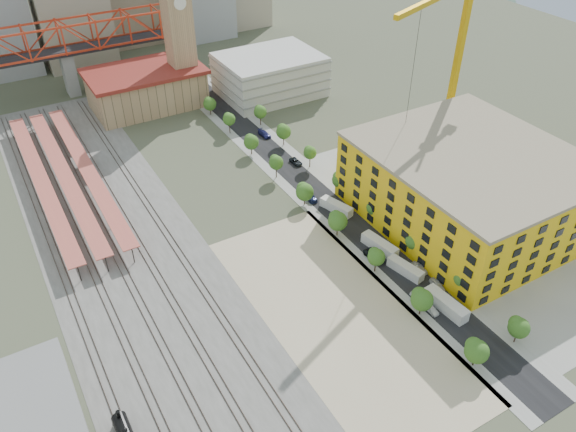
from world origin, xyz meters
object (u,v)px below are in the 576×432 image
tower_crane (457,36)px  car_0 (431,309)px  clock_tower (177,17)px  site_trailer_c (380,245)px  site_trailer_d (336,207)px  site_trailer_b (405,269)px  site_trailer_a (446,304)px  construction_building (469,186)px

tower_crane → car_0: tower_crane is taller
clock_tower → car_0: 123.93m
site_trailer_c → site_trailer_d: (0.00, 17.91, -0.08)m
site_trailer_b → site_trailer_c: bearing=77.7°
site_trailer_d → site_trailer_a: bearing=-106.8°
tower_crane → site_trailer_a: size_ratio=5.47×
clock_tower → tower_crane: 88.04m
construction_building → tower_crane: size_ratio=0.90×
clock_tower → site_trailer_d: bearing=-84.4°
site_trailer_a → car_0: (-3.00, 1.02, -0.73)m
construction_building → site_trailer_c: size_ratio=5.23×
site_trailer_d → car_0: bearing=-111.2°
clock_tower → tower_crane: (51.56, -71.12, 5.89)m
tower_crane → car_0: bearing=-133.3°
clock_tower → tower_crane: size_ratio=0.93×
construction_building → site_trailer_b: construction_building is taller
tower_crane → clock_tower: bearing=125.9°
construction_building → site_trailer_d: (-26.00, 18.39, -8.16)m
site_trailer_a → tower_crane: bearing=44.7°
tower_crane → site_trailer_a: 74.50m
tower_crane → site_trailer_d: bearing=-166.5°
site_trailer_b → site_trailer_c: size_ratio=0.91×
site_trailer_c → site_trailer_d: size_ratio=1.06×
clock_tower → site_trailer_d: clock_tower is taller
site_trailer_b → site_trailer_d: site_trailer_d is taller
site_trailer_c → car_0: (-3.00, -21.11, -0.65)m
clock_tower → construction_building: clock_tower is taller
construction_building → site_trailer_c: 27.23m
site_trailer_c → car_0: size_ratio=2.45×
site_trailer_d → car_0: size_ratio=2.30×
clock_tower → tower_crane: bearing=-54.1°
tower_crane → site_trailer_a: bearing=-130.8°
site_trailer_a → site_trailer_b: site_trailer_a is taller
site_trailer_c → construction_building: bearing=-10.6°
tower_crane → site_trailer_c: size_ratio=5.79×
tower_crane → construction_building: bearing=-121.3°
clock_tower → construction_building: bearing=-71.2°
site_trailer_a → site_trailer_d: size_ratio=1.12×
site_trailer_c → clock_tower: bearing=85.1°
site_trailer_b → site_trailer_d: (0.00, 27.20, 0.05)m
site_trailer_b → site_trailer_d: 27.20m
tower_crane → site_trailer_c: tower_crane is taller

